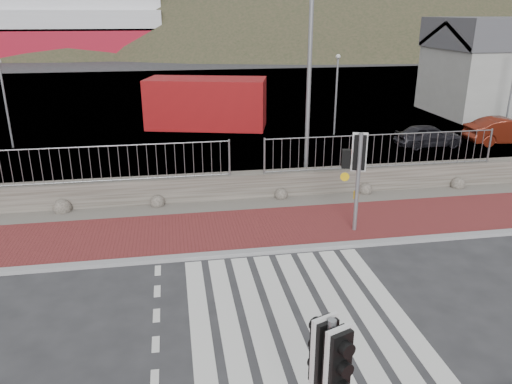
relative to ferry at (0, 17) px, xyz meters
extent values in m
plane|color=#28282B|center=(24.65, -67.90, -5.36)|extent=(220.00, 220.00, 0.00)
cube|color=maroon|center=(24.65, -63.40, -5.32)|extent=(40.00, 3.00, 0.08)
cube|color=gray|center=(24.65, -64.90, -5.31)|extent=(40.00, 0.25, 0.12)
cube|color=silver|center=(22.55, -67.90, -5.36)|extent=(0.42, 5.60, 0.01)
cube|color=silver|center=(23.15, -67.90, -5.36)|extent=(0.42, 5.60, 0.01)
cube|color=silver|center=(23.75, -67.90, -5.36)|extent=(0.42, 5.60, 0.01)
cube|color=silver|center=(24.35, -67.90, -5.36)|extent=(0.42, 5.60, 0.01)
cube|color=silver|center=(24.95, -67.90, -5.36)|extent=(0.42, 5.60, 0.01)
cube|color=silver|center=(25.55, -67.90, -5.36)|extent=(0.42, 5.60, 0.01)
cube|color=silver|center=(26.15, -67.90, -5.36)|extent=(0.42, 5.60, 0.01)
cube|color=silver|center=(26.75, -67.90, -5.36)|extent=(0.42, 5.60, 0.01)
cube|color=#59544C|center=(24.65, -61.40, -5.33)|extent=(40.00, 1.50, 0.06)
cube|color=#48433B|center=(24.65, -60.60, -4.91)|extent=(40.00, 0.60, 0.90)
cylinder|color=gray|center=(19.85, -60.75, -3.26)|extent=(8.40, 0.04, 0.04)
cylinder|color=gray|center=(24.05, -60.75, -3.86)|extent=(0.07, 0.07, 1.20)
cylinder|color=gray|center=(29.45, -60.75, -3.26)|extent=(8.40, 0.04, 0.04)
cylinder|color=gray|center=(25.25, -60.75, -3.86)|extent=(0.07, 0.07, 1.20)
cylinder|color=gray|center=(33.65, -60.75, -3.86)|extent=(0.07, 0.07, 1.20)
cube|color=#4C4C4F|center=(24.65, -40.00, -5.36)|extent=(120.00, 40.00, 0.50)
cube|color=#3F4C54|center=(24.65, -5.00, -5.36)|extent=(220.00, 50.00, 0.05)
ellipsoid|color=#272F1C|center=(9.65, 20.00, -25.36)|extent=(106.40, 68.40, 76.00)
ellipsoid|color=#272F1C|center=(54.65, 20.00, -31.36)|extent=(140.00, 90.00, 100.00)
cube|color=black|center=(23.98, -71.92, -3.22)|extent=(0.44, 0.35, 1.00)
sphere|color=#0CE53F|center=(23.98, -71.92, -3.50)|extent=(0.14, 0.14, 0.14)
cylinder|color=gray|center=(27.35, -64.00, -3.86)|extent=(0.12, 0.12, 3.00)
cube|color=gold|center=(27.35, -64.00, -4.24)|extent=(0.17, 0.12, 0.24)
cube|color=black|center=(27.35, -64.00, -2.95)|extent=(0.48, 0.35, 1.12)
sphere|color=red|center=(27.35, -64.00, -2.63)|extent=(0.16, 0.16, 0.16)
cube|color=black|center=(26.99, -63.91, -3.11)|extent=(0.27, 0.22, 0.54)
cylinder|color=gray|center=(26.99, -59.80, -1.02)|extent=(0.15, 0.15, 8.68)
cube|color=#9E1113|center=(24.17, -49.09, -4.01)|extent=(6.94, 4.24, 2.69)
imported|color=black|center=(34.30, -55.16, -4.82)|extent=(3.17, 1.29, 1.08)
imported|color=#57170C|center=(38.32, -55.30, -4.72)|extent=(3.96, 1.65, 1.27)
camera|label=1|loc=(22.22, -76.79, 0.81)|focal=35.00mm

